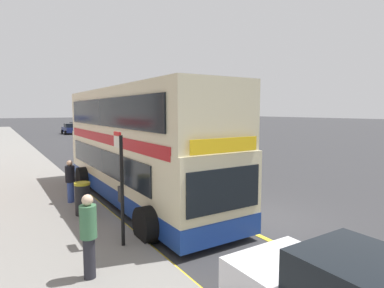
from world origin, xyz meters
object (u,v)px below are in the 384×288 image
parked_car_black_behind (75,127)px  litter_bin (83,198)px  bus_stop_sign (121,180)px  pedestrian_waiting_near_sign (89,233)px  pedestrian_further_back (70,180)px  double_decker_bus (137,149)px  parked_car_navy_kerbside (70,129)px  parked_car_silver_across (143,140)px

parked_car_black_behind → litter_bin: (-9.64, -45.54, -0.12)m
bus_stop_sign → litter_bin: 3.18m
pedestrian_waiting_near_sign → pedestrian_further_back: pedestrian_waiting_near_sign is taller
double_decker_bus → parked_car_black_behind: bearing=80.7°
parked_car_navy_kerbside → parked_car_silver_across: (1.83, -23.06, 0.00)m
bus_stop_sign → pedestrian_waiting_near_sign: (-1.14, -1.22, -0.72)m
bus_stop_sign → parked_car_black_behind: size_ratio=0.69×
parked_car_navy_kerbside → double_decker_bus: bearing=-100.6°
pedestrian_waiting_near_sign → litter_bin: 4.29m
bus_stop_sign → pedestrian_waiting_near_sign: size_ratio=1.65×
parked_car_navy_kerbside → litter_bin: parked_car_navy_kerbside is taller
bus_stop_sign → parked_car_black_behind: (9.37, 48.50, -1.02)m
bus_stop_sign → pedestrian_further_back: size_ratio=1.82×
double_decker_bus → pedestrian_further_back: bearing=166.2°
parked_car_silver_across → litter_bin: parked_car_silver_across is taller
parked_car_silver_across → parked_car_black_behind: (0.12, 28.56, 0.00)m
double_decker_bus → parked_car_silver_across: (7.12, 15.90, -1.27)m
parked_car_silver_across → litter_bin: size_ratio=3.89×
pedestrian_further_back → litter_bin: pedestrian_further_back is taller
litter_bin → parked_car_silver_across: bearing=60.7°
bus_stop_sign → pedestrian_further_back: (-0.31, 4.65, -0.82)m
bus_stop_sign → pedestrian_further_back: bus_stop_sign is taller
parked_car_navy_kerbside → pedestrian_waiting_near_sign: bearing=-103.8°
parked_car_silver_across → pedestrian_waiting_near_sign: 23.58m
parked_car_silver_across → double_decker_bus: bearing=64.3°
parked_car_black_behind → litter_bin: size_ratio=3.89×
pedestrian_further_back → parked_car_silver_across: bearing=58.0°
parked_car_silver_across → parked_car_black_behind: 28.56m
parked_car_navy_kerbside → pedestrian_further_back: bearing=-104.2°
double_decker_bus → pedestrian_waiting_near_sign: double_decker_bus is taller
parked_car_silver_across → bus_stop_sign: bearing=63.6°
bus_stop_sign → litter_bin: size_ratio=2.68×
double_decker_bus → parked_car_black_behind: 45.06m
bus_stop_sign → parked_car_navy_kerbside: bus_stop_sign is taller
parked_car_silver_across → pedestrian_waiting_near_sign: size_ratio=2.40×
parked_car_navy_kerbside → parked_car_black_behind: bearing=67.6°
parked_car_black_behind → parked_car_navy_kerbside: bearing=-107.9°
parked_car_navy_kerbside → parked_car_silver_across: size_ratio=1.00×
parked_car_silver_across → parked_car_black_behind: same height
parked_car_silver_across → parked_car_black_behind: size_ratio=1.00×
bus_stop_sign → parked_car_navy_kerbside: size_ratio=0.69×
parked_car_black_behind → litter_bin: parked_car_black_behind is taller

